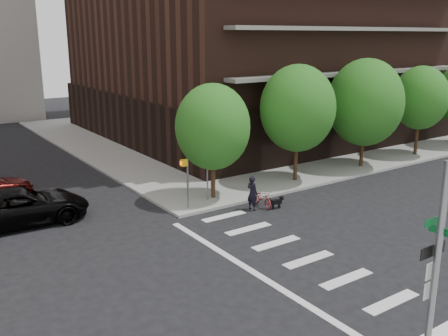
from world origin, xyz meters
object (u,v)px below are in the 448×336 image
object	(u,v)px
traffic_signal	(432,306)
parked_car_black	(21,207)
dog_walker	(252,193)
scooter	(262,198)

from	to	relation	value
traffic_signal	parked_car_black	world-z (taller)	traffic_signal
dog_walker	parked_car_black	bearing A→B (deg)	54.93
parked_car_black	dog_walker	xyz separation A→B (m)	(10.26, -4.62, 0.03)
scooter	dog_walker	xyz separation A→B (m)	(-0.76, -0.13, 0.44)
scooter	dog_walker	bearing A→B (deg)	-163.94
traffic_signal	dog_walker	size ratio (longest dim) A/B	3.33
traffic_signal	dog_walker	bearing A→B (deg)	68.80
scooter	dog_walker	world-z (taller)	dog_walker
traffic_signal	scooter	distance (m)	15.05
dog_walker	traffic_signal	bearing A→B (deg)	147.95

